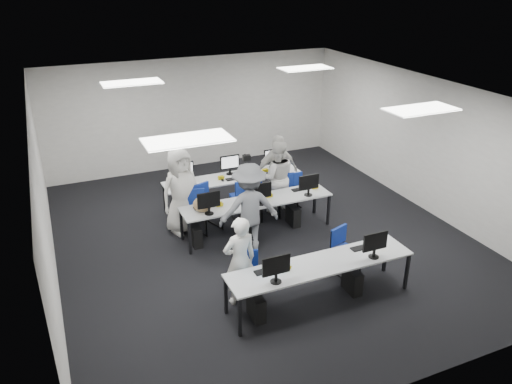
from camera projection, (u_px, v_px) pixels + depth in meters
name	position (u px, v px, depth m)	size (l,w,h in m)	color
room	(261.00, 169.00, 9.80)	(9.00, 9.02, 3.00)	black
ceiling_panels	(262.00, 94.00, 9.19)	(5.20, 4.60, 0.02)	white
desk_front	(321.00, 266.00, 8.13)	(3.20, 0.70, 0.73)	silver
desk_mid	(257.00, 203.00, 10.30)	(3.20, 0.70, 0.73)	silver
desk_back	(233.00, 179.00, 11.47)	(3.20, 0.70, 0.73)	silver
equipment_front	(310.00, 286.00, 8.18)	(2.51, 0.41, 1.19)	#0D66B0
equipment_mid	(249.00, 219.00, 10.35)	(2.91, 0.41, 1.19)	white
equipment_back	(240.00, 190.00, 11.69)	(2.91, 0.41, 1.19)	white
chair_0	(248.00, 285.00, 8.36)	(0.50, 0.53, 0.83)	navy
chair_1	(345.00, 259.00, 9.09)	(0.55, 0.57, 0.86)	navy
chair_2	(207.00, 216.00, 10.58)	(0.63, 0.66, 0.98)	navy
chair_3	(253.00, 207.00, 11.06)	(0.58, 0.60, 0.89)	navy
chair_4	(286.00, 202.00, 11.26)	(0.54, 0.57, 0.91)	navy
chair_5	(195.00, 213.00, 10.69)	(0.59, 0.62, 0.97)	navy
chair_6	(242.00, 205.00, 11.08)	(0.50, 0.54, 0.96)	navy
chair_7	(289.00, 195.00, 11.62)	(0.45, 0.49, 0.90)	navy
handbag	(203.00, 204.00, 9.76)	(0.40, 0.25, 0.32)	#957F4C
student_0	(240.00, 261.00, 8.07)	(0.57, 0.38, 1.57)	silver
student_1	(277.00, 177.00, 11.13)	(0.82, 0.64, 1.69)	silver
student_2	(181.00, 191.00, 10.26)	(0.89, 0.58, 1.83)	silver
student_3	(277.00, 172.00, 11.32)	(1.03, 0.43, 1.75)	silver
photographer	(249.00, 208.00, 9.55)	(1.17, 0.68, 1.82)	gray
dslr_camera	(246.00, 158.00, 9.31)	(0.14, 0.18, 0.10)	black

